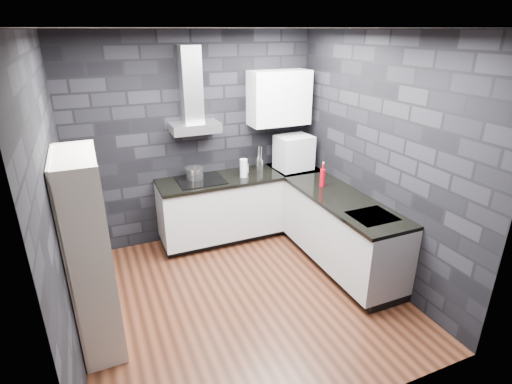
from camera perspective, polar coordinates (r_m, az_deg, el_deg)
ground at (r=4.48m, az=-1.90°, el=-14.66°), size 3.20×3.20×0.00m
ceiling at (r=3.58m, az=-2.49°, el=22.37°), size 3.20×3.20×0.00m
wall_back at (r=5.31m, az=-8.59°, el=7.38°), size 3.20×0.05×2.70m
wall_front at (r=2.53m, az=11.55°, el=-10.31°), size 3.20×0.05×2.70m
wall_left at (r=3.62m, az=-26.89°, el=-2.06°), size 0.05×3.20×2.70m
wall_right at (r=4.63m, az=16.99°, el=4.44°), size 0.05×3.20×2.70m
toekick_back at (r=5.67m, az=-2.17°, el=-5.52°), size 2.18×0.50×0.10m
toekick_right at (r=5.07m, az=12.09°, el=-9.67°), size 0.50×1.78×0.10m
counter_back_cab at (r=5.45m, az=-2.09°, el=-1.70°), size 2.20×0.60×0.76m
counter_right_cab at (r=4.84m, az=12.11°, el=-5.46°), size 0.60×1.80×0.76m
counter_back_top at (r=5.29m, az=-2.11°, el=2.22°), size 2.20×0.62×0.04m
counter_right_top at (r=4.67m, az=12.40°, el=-1.13°), size 0.62×1.80×0.04m
counter_corner_top at (r=5.62m, az=5.49°, el=3.35°), size 0.62×0.62×0.04m
hood_body at (r=5.06m, az=-8.69°, el=9.10°), size 0.60×0.34×0.12m
hood_chimney at (r=5.04m, az=-9.25°, el=14.91°), size 0.24×0.20×0.90m
upper_cabinet at (r=5.40m, az=3.31°, el=13.27°), size 0.80×0.35×0.70m
cooktop at (r=5.13m, az=-7.89°, el=1.67°), size 0.58×0.50×0.01m
sink_rim at (r=4.31m, az=16.31°, el=-3.35°), size 0.44×0.40×0.01m
pot at (r=5.17m, az=-8.75°, el=2.63°), size 0.26×0.26×0.13m
glass_vase at (r=5.18m, az=-1.79°, el=3.43°), size 0.12×0.12×0.24m
storage_jar at (r=5.37m, az=-1.55°, el=3.38°), size 0.11×0.11×0.11m
utensil_crock at (r=5.50m, az=0.49°, el=3.99°), size 0.13×0.13×0.13m
appliance_garage at (r=5.49m, az=5.42°, el=5.61°), size 0.49×0.39×0.47m
red_bottle at (r=4.94m, az=9.47°, el=2.02°), size 0.08×0.08×0.22m
bookshelf at (r=3.74m, az=-22.59°, el=-8.29°), size 0.38×0.82×1.80m
fruit_bowl at (r=3.64m, az=-22.62°, el=-8.50°), size 0.21×0.21×0.05m
book_red at (r=4.02m, az=-22.13°, el=-11.40°), size 0.15×0.04×0.21m
book_second at (r=4.02m, az=-22.06°, el=-11.02°), size 0.14×0.08×0.21m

